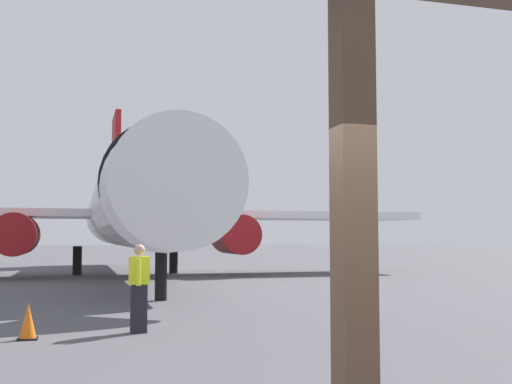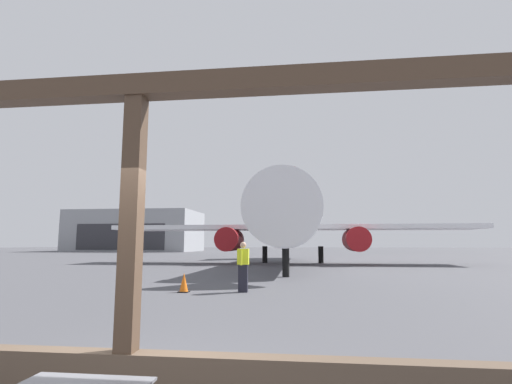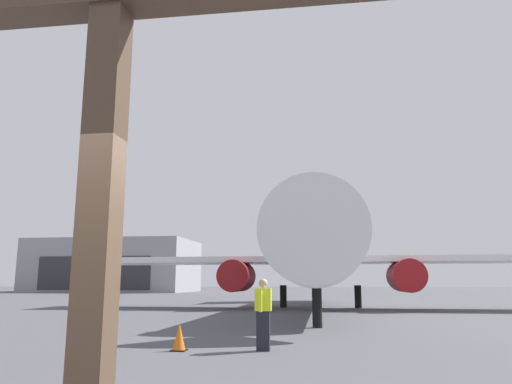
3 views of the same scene
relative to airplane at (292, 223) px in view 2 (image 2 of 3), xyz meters
name	(u,v)px [view 2 (image 2 of 3)]	position (x,y,z in m)	size (l,w,h in m)	color
ground_plane	(287,258)	(-0.97, 12.85, -3.28)	(220.00, 220.00, 0.00)	#4C4C51
window_frame	(129,282)	(-0.97, -27.15, -1.98)	(9.00, 0.24, 3.56)	brown
airplane	(292,223)	(0.00, 0.00, 0.00)	(29.97, 30.17, 10.16)	silver
ground_crew_worker	(243,266)	(-1.23, -17.59, -2.37)	(0.40, 0.56, 1.74)	black
traffic_cone	(184,283)	(-3.27, -17.86, -2.96)	(0.36, 0.36, 0.67)	orange
distant_hangar	(137,231)	(-33.93, 46.46, 0.88)	(25.42, 14.94, 8.32)	gray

